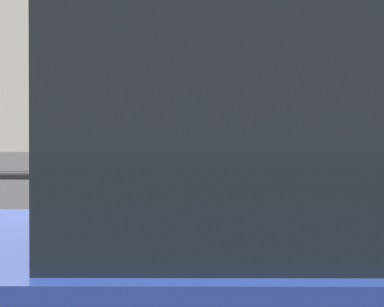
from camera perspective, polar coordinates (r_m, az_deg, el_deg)
name	(u,v)px	position (r m, az deg, el deg)	size (l,w,h in m)	color
parking_meter	(111,166)	(4.33, -5.12, -0.81)	(0.18, 0.19, 1.52)	slate
pedestrian_at_meter	(247,181)	(4.49, 3.49, -1.72)	(0.62, 0.76, 1.79)	slate
background_railing	(160,215)	(6.17, -2.04, -3.89)	(24.06, 0.06, 1.02)	black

